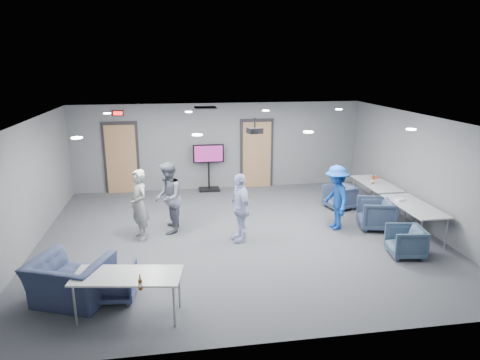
{
  "coord_description": "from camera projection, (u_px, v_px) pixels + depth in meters",
  "views": [
    {
      "loc": [
        -1.41,
        -9.17,
        3.89
      ],
      "look_at": [
        0.11,
        0.5,
        1.2
      ],
      "focal_mm": 32.0,
      "sensor_mm": 36.0,
      "label": 1
    }
  ],
  "objects": [
    {
      "name": "bottle_front",
      "position": [
        140.0,
        284.0,
        6.14
      ],
      "size": [
        0.06,
        0.06,
        0.24
      ],
      "color": "#57300F",
      "rests_on": "table_front_left"
    },
    {
      "name": "chair_right_b",
      "position": [
        376.0,
        214.0,
        10.31
      ],
      "size": [
        0.98,
        0.96,
        0.74
      ],
      "primitive_type": "imported",
      "rotation": [
        0.0,
        0.0,
        -1.81
      ],
      "color": "#37445F",
      "rests_on": "floor"
    },
    {
      "name": "door_right",
      "position": [
        257.0,
        154.0,
        13.64
      ],
      "size": [
        1.06,
        0.17,
        2.24
      ],
      "color": "black",
      "rests_on": "wall_back"
    },
    {
      "name": "wall_back",
      "position": [
        219.0,
        146.0,
        13.43
      ],
      "size": [
        9.0,
        0.02,
        2.7
      ],
      "primitive_type": "cube",
      "color": "slate",
      "rests_on": "floor"
    },
    {
      "name": "person_d",
      "position": [
        336.0,
        198.0,
        10.2
      ],
      "size": [
        0.59,
        1.02,
        1.56
      ],
      "primitive_type": "imported",
      "rotation": [
        0.0,
        0.0,
        -1.56
      ],
      "color": "navy",
      "rests_on": "floor"
    },
    {
      "name": "door_left",
      "position": [
        121.0,
        159.0,
        13.01
      ],
      "size": [
        1.06,
        0.17,
        2.24
      ],
      "color": "black",
      "rests_on": "wall_back"
    },
    {
      "name": "wall_right",
      "position": [
        423.0,
        172.0,
        10.3
      ],
      "size": [
        0.02,
        8.0,
        2.7
      ],
      "primitive_type": "cube",
      "color": "slate",
      "rests_on": "floor"
    },
    {
      "name": "person_a",
      "position": [
        139.0,
        205.0,
        9.62
      ],
      "size": [
        0.61,
        0.7,
        1.61
      ],
      "primitive_type": "imported",
      "rotation": [
        0.0,
        0.0,
        -1.09
      ],
      "color": "gray",
      "rests_on": "floor"
    },
    {
      "name": "person_c",
      "position": [
        240.0,
        207.0,
        9.5
      ],
      "size": [
        0.56,
        0.98,
        1.56
      ],
      "primitive_type": "imported",
      "rotation": [
        0.0,
        0.0,
        -1.36
      ],
      "color": "silver",
      "rests_on": "floor"
    },
    {
      "name": "floor",
      "position": [
        239.0,
        235.0,
        9.98
      ],
      "size": [
        9.0,
        9.0,
        0.0
      ],
      "primitive_type": "plane",
      "color": "#34373C",
      "rests_on": "ground"
    },
    {
      "name": "chair_right_a",
      "position": [
        340.0,
        197.0,
        11.74
      ],
      "size": [
        0.88,
        0.86,
        0.66
      ],
      "primitive_type": "imported",
      "rotation": [
        0.0,
        0.0,
        -1.32
      ],
      "color": "#374360",
      "rests_on": "floor"
    },
    {
      "name": "chair_front_b",
      "position": [
        71.0,
        281.0,
        7.11
      ],
      "size": [
        1.51,
        1.42,
        0.78
      ],
      "primitive_type": "imported",
      "rotation": [
        0.0,
        0.0,
        2.76
      ],
      "color": "#363F5D",
      "rests_on": "floor"
    },
    {
      "name": "wall_front",
      "position": [
        283.0,
        256.0,
        5.81
      ],
      "size": [
        9.0,
        0.02,
        2.7
      ],
      "primitive_type": "cube",
      "color": "slate",
      "rests_on": "floor"
    },
    {
      "name": "exit_sign",
      "position": [
        118.0,
        113.0,
        12.62
      ],
      "size": [
        0.32,
        0.08,
        0.16
      ],
      "color": "black",
      "rests_on": "wall_back"
    },
    {
      "name": "snack_box",
      "position": [
        375.0,
        177.0,
        12.12
      ],
      "size": [
        0.21,
        0.15,
        0.04
      ],
      "primitive_type": "cube",
      "rotation": [
        0.0,
        0.0,
        0.08
      ],
      "color": "#C24A30",
      "rests_on": "table_right_a"
    },
    {
      "name": "bottle_right",
      "position": [
        373.0,
        180.0,
        11.5
      ],
      "size": [
        0.07,
        0.07,
        0.27
      ],
      "color": "#57300F",
      "rests_on": "table_right_a"
    },
    {
      "name": "projector",
      "position": [
        255.0,
        130.0,
        9.72
      ],
      "size": [
        0.37,
        0.34,
        0.35
      ],
      "rotation": [
        0.0,
        0.0,
        0.23
      ],
      "color": "black",
      "rests_on": "ceiling"
    },
    {
      "name": "table_right_b",
      "position": [
        414.0,
        207.0,
        9.83
      ],
      "size": [
        0.75,
        1.81,
        0.73
      ],
      "rotation": [
        0.0,
        0.0,
        1.57
      ],
      "color": "#AEB0B2",
      "rests_on": "floor"
    },
    {
      "name": "wall_left",
      "position": [
        26.0,
        188.0,
        8.94
      ],
      "size": [
        0.02,
        8.0,
        2.7
      ],
      "primitive_type": "cube",
      "color": "slate",
      "rests_on": "floor"
    },
    {
      "name": "ceiling",
      "position": [
        238.0,
        120.0,
        9.26
      ],
      "size": [
        9.0,
        9.0,
        0.0
      ],
      "primitive_type": "plane",
      "rotation": [
        3.14,
        0.0,
        0.0
      ],
      "color": "silver",
      "rests_on": "wall_back"
    },
    {
      "name": "wrapper",
      "position": [
        400.0,
        200.0,
        10.15
      ],
      "size": [
        0.24,
        0.19,
        0.05
      ],
      "primitive_type": "cube",
      "rotation": [
        0.0,
        0.0,
        0.28
      ],
      "color": "white",
      "rests_on": "table_right_b"
    },
    {
      "name": "table_front_left",
      "position": [
        127.0,
        278.0,
        6.61
      ],
      "size": [
        1.75,
        0.95,
        0.73
      ],
      "rotation": [
        0.0,
        0.0,
        -0.16
      ],
      "color": "#AEB0B2",
      "rests_on": "floor"
    },
    {
      "name": "table_right_a",
      "position": [
        376.0,
        185.0,
        11.64
      ],
      "size": [
        0.73,
        1.76,
        0.73
      ],
      "rotation": [
        0.0,
        0.0,
        1.57
      ],
      "color": "#AEB0B2",
      "rests_on": "floor"
    },
    {
      "name": "chair_front_a",
      "position": [
        115.0,
        282.0,
        7.24
      ],
      "size": [
        0.72,
        0.74,
        0.62
      ],
      "primitive_type": "imported",
      "rotation": [
        0.0,
        0.0,
        3.06
      ],
      "color": "#3A4365",
      "rests_on": "floor"
    },
    {
      "name": "person_b",
      "position": [
        168.0,
        198.0,
        9.97
      ],
      "size": [
        0.71,
        0.88,
        1.7
      ],
      "primitive_type": "imported",
      "rotation": [
        0.0,
        0.0,
        -1.66
      ],
      "color": "#535763",
      "rests_on": "floor"
    },
    {
      "name": "downlights",
      "position": [
        238.0,
        120.0,
        9.27
      ],
      "size": [
        6.18,
        3.78,
        0.02
      ],
      "color": "white",
      "rests_on": "ceiling"
    },
    {
      "name": "chair_right_c",
      "position": [
        406.0,
        242.0,
        8.84
      ],
      "size": [
        0.79,
        0.77,
        0.63
      ],
      "primitive_type": "imported",
      "rotation": [
        0.0,
        0.0,
        -1.72
      ],
      "color": "#374A60",
      "rests_on": "floor"
    },
    {
      "name": "hvac_diffuser",
      "position": [
        205.0,
        108.0,
        11.86
      ],
      "size": [
        0.6,
        0.6,
        0.03
      ],
      "primitive_type": "cube",
      "color": "black",
      "rests_on": "ceiling"
    },
    {
      "name": "tv_stand",
      "position": [
        209.0,
        165.0,
        13.27
      ],
      "size": [
        0.96,
        0.46,
        1.47
      ],
      "color": "black",
      "rests_on": "floor"
    }
  ]
}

